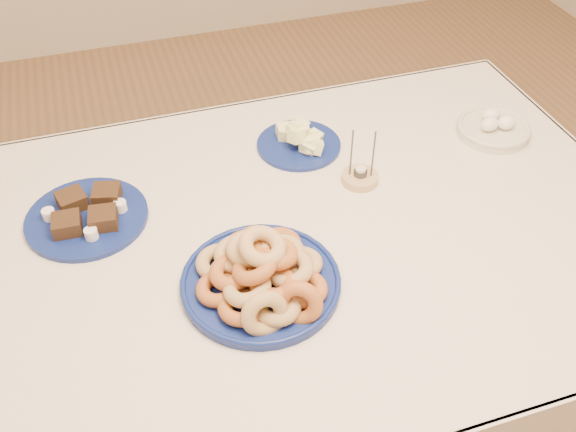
% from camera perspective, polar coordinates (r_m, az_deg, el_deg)
% --- Properties ---
extents(ground, '(5.00, 5.00, 0.00)m').
position_cam_1_polar(ground, '(2.03, -0.45, -17.05)').
color(ground, brown).
rests_on(ground, ground).
extents(dining_table, '(1.71, 1.11, 0.75)m').
position_cam_1_polar(dining_table, '(1.51, -0.59, -4.55)').
color(dining_table, brown).
rests_on(dining_table, ground).
extents(donut_platter, '(0.35, 0.35, 0.15)m').
position_cam_1_polar(donut_platter, '(1.29, -2.35, -5.26)').
color(donut_platter, navy).
rests_on(donut_platter, dining_table).
extents(melon_plate, '(0.25, 0.25, 0.08)m').
position_cam_1_polar(melon_plate, '(1.67, 1.07, 6.76)').
color(melon_plate, navy).
rests_on(melon_plate, dining_table).
extents(brownie_plate, '(0.30, 0.30, 0.05)m').
position_cam_1_polar(brownie_plate, '(1.53, -17.43, 0.09)').
color(brownie_plate, navy).
rests_on(brownie_plate, dining_table).
extents(candle_holder, '(0.12, 0.12, 0.15)m').
position_cam_1_polar(candle_holder, '(1.57, 6.42, 3.47)').
color(candle_holder, tan).
rests_on(candle_holder, dining_table).
extents(egg_bowl, '(0.21, 0.21, 0.06)m').
position_cam_1_polar(egg_bowl, '(1.80, 17.80, 7.47)').
color(egg_bowl, beige).
rests_on(egg_bowl, dining_table).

